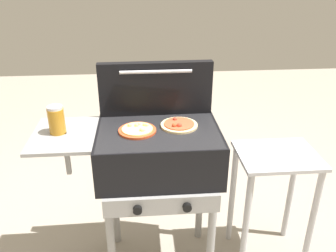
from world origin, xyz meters
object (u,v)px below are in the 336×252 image
Objects in this scene: grill at (156,155)px; sauce_jar at (56,120)px; pizza_pepperoni at (179,125)px; pizza_cheese at (138,130)px; prep_table at (273,185)px.

grill is 0.54m from sauce_jar.
grill is 0.20m from pizza_pepperoni.
pizza_cheese is at bearing -2.84° from sauce_jar.
pizza_pepperoni is at bearing 16.61° from grill.
sauce_jar is at bearing -177.83° from pizza_pepperoni.
sauce_jar is at bearing 177.16° from pizza_cheese.
pizza_pepperoni is 0.67m from prep_table.
pizza_cheese is 0.27× the size of prep_table.
sauce_jar is at bearing 179.55° from prep_table.
pizza_cheese is at bearing -168.70° from pizza_pepperoni.
grill is at bearing 3.90° from pizza_cheese.
pizza_pepperoni is at bearing 2.17° from sauce_jar.
grill is at bearing -163.39° from pizza_pepperoni.
prep_table is (0.67, 0.00, -0.23)m from grill.
pizza_pepperoni is (0.22, 0.04, -0.00)m from pizza_cheese.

